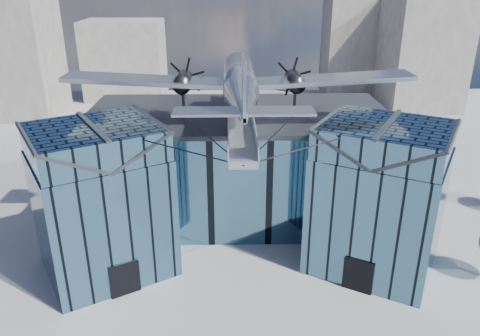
{
  "coord_description": "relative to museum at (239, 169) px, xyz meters",
  "views": [
    {
      "loc": [
        -0.8,
        -32.76,
        21.7
      ],
      "look_at": [
        0.0,
        2.0,
        7.2
      ],
      "focal_mm": 35.0,
      "sensor_mm": 36.0,
      "label": 1
    }
  ],
  "objects": [
    {
      "name": "museum",
      "position": [
        0.0,
        0.0,
        0.0
      ],
      "size": [
        32.88,
        24.5,
        17.6
      ],
      "color": "#406984",
      "rests_on": "ground"
    },
    {
      "name": "bg_towers",
      "position": [
        1.45,
        44.67,
        4.47
      ],
      "size": [
        77.0,
        24.5,
        26.0
      ],
      "color": "gray",
      "rests_on": "ground"
    },
    {
      "name": "ground_plane",
      "position": [
        -0.0,
        -5.82,
        -5.54
      ],
      "size": [
        120.0,
        120.0,
        0.0
      ],
      "primitive_type": "plane",
      "color": "gray"
    }
  ]
}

